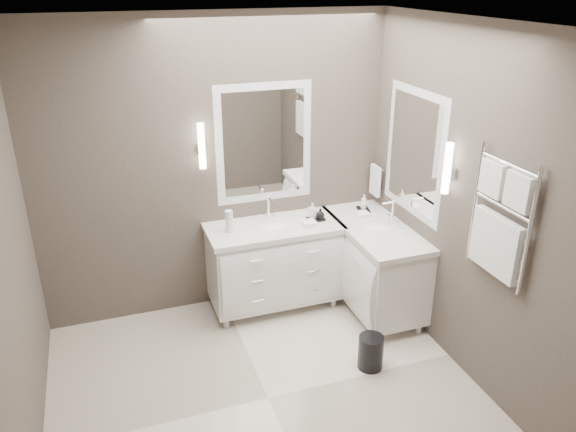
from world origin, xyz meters
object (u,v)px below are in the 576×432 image
object	(u,v)px
vanity_right	(374,262)
waste_bin	(371,352)
vanity_back	(274,261)
towel_ladder	(499,224)

from	to	relation	value
vanity_right	waste_bin	xyz separation A→B (m)	(-0.43, -0.82, -0.34)
waste_bin	vanity_right	bearing A→B (deg)	62.56
vanity_back	vanity_right	xyz separation A→B (m)	(0.88, -0.33, 0.00)
vanity_back	towel_ladder	distance (m)	2.16
vanity_back	towel_ladder	bearing A→B (deg)	-55.90
towel_ladder	waste_bin	world-z (taller)	towel_ladder
vanity_back	waste_bin	size ratio (longest dim) A/B	4.29
towel_ladder	waste_bin	bearing A→B (deg)	143.50
vanity_right	towel_ladder	xyz separation A→B (m)	(0.23, -1.30, 0.91)
towel_ladder	vanity_back	bearing A→B (deg)	124.10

